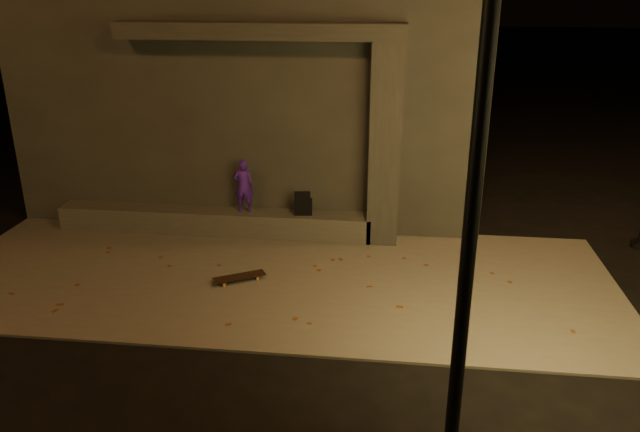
# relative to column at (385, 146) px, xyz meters

# --- Properties ---
(ground) EXTENTS (120.00, 120.00, 0.00)m
(ground) POSITION_rel_column_xyz_m (-1.70, -3.75, -1.84)
(ground) COLOR black
(ground) RESTS_ON ground
(sidewalk) EXTENTS (11.00, 4.40, 0.04)m
(sidewalk) POSITION_rel_column_xyz_m (-1.70, -1.75, -1.82)
(sidewalk) COLOR #69665D
(sidewalk) RESTS_ON ground
(building) EXTENTS (9.00, 5.10, 5.22)m
(building) POSITION_rel_column_xyz_m (-2.70, 2.74, 0.77)
(building) COLOR #373432
(building) RESTS_ON ground
(ledge) EXTENTS (6.00, 0.55, 0.45)m
(ledge) POSITION_rel_column_xyz_m (-3.20, 0.00, -1.58)
(ledge) COLOR #4F4D47
(ledge) RESTS_ON sidewalk
(column) EXTENTS (0.55, 0.55, 3.60)m
(column) POSITION_rel_column_xyz_m (0.00, 0.00, 0.00)
(column) COLOR #373432
(column) RESTS_ON sidewalk
(canopy) EXTENTS (5.00, 0.70, 0.28)m
(canopy) POSITION_rel_column_xyz_m (-2.20, 0.05, 1.94)
(canopy) COLOR #373432
(canopy) RESTS_ON column
(skateboarder) EXTENTS (0.38, 0.26, 1.01)m
(skateboarder) POSITION_rel_column_xyz_m (-2.59, 0.00, -0.84)
(skateboarder) COLOR #4E1DBD
(skateboarder) RESTS_ON ledge
(backpack) EXTENTS (0.36, 0.26, 0.47)m
(backpack) POSITION_rel_column_xyz_m (-1.47, 0.00, -1.19)
(backpack) COLOR black
(backpack) RESTS_ON ledge
(skateboard) EXTENTS (0.83, 0.60, 0.09)m
(skateboard) POSITION_rel_column_xyz_m (-2.23, -1.99, -1.72)
(skateboard) COLOR black
(skateboard) RESTS_ON sidewalk
(street_lamp_0) EXTENTS (0.36, 0.36, 6.91)m
(street_lamp_0) POSITION_rel_column_xyz_m (0.85, -5.56, 2.09)
(street_lamp_0) COLOR black
(street_lamp_0) RESTS_ON ground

